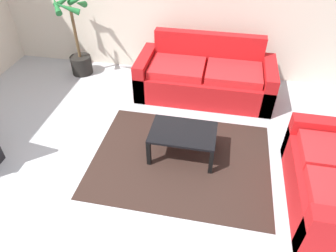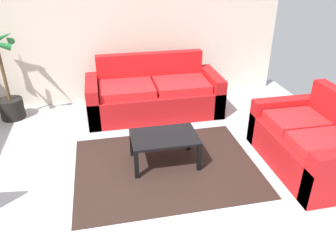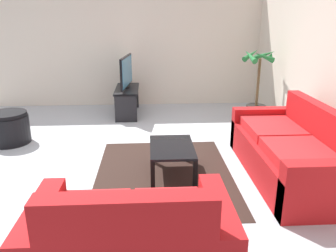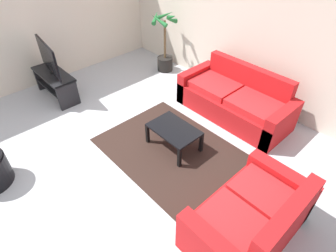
% 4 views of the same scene
% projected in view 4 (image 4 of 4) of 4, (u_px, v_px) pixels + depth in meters
% --- Properties ---
extents(ground_plane, '(6.60, 6.60, 0.00)m').
position_uv_depth(ground_plane, '(113.00, 153.00, 4.46)').
color(ground_plane, '#B2B2B7').
extents(wall_back, '(6.00, 0.06, 2.70)m').
position_uv_depth(wall_back, '(237.00, 26.00, 5.18)').
color(wall_back, beige).
rests_on(wall_back, ground).
extents(wall_left, '(0.06, 6.00, 2.70)m').
position_uv_depth(wall_left, '(17.00, 23.00, 5.31)').
color(wall_left, beige).
rests_on(wall_left, ground).
extents(couch_main, '(2.09, 0.90, 0.90)m').
position_uv_depth(couch_main, '(235.00, 101.00, 5.09)').
color(couch_main, red).
rests_on(couch_main, ground).
extents(couch_loveseat, '(0.90, 1.50, 0.90)m').
position_uv_depth(couch_loveseat, '(250.00, 219.00, 3.19)').
color(couch_loveseat, red).
rests_on(couch_loveseat, ground).
extents(tv_stand, '(1.10, 0.45, 0.54)m').
position_uv_depth(tv_stand, '(55.00, 82.00, 5.55)').
color(tv_stand, black).
rests_on(tv_stand, ground).
extents(tv, '(1.05, 0.17, 0.63)m').
position_uv_depth(tv, '(48.00, 58.00, 5.22)').
color(tv, black).
rests_on(tv, tv_stand).
extents(coffee_table, '(0.80, 0.54, 0.38)m').
position_uv_depth(coffee_table, '(174.00, 131.00, 4.37)').
color(coffee_table, black).
rests_on(coffee_table, ground).
extents(area_rug, '(2.20, 1.70, 0.01)m').
position_uv_depth(area_rug, '(169.00, 149.00, 4.53)').
color(area_rug, black).
rests_on(area_rug, ground).
extents(potted_palm, '(0.58, 0.62, 1.35)m').
position_uv_depth(potted_palm, '(165.00, 50.00, 6.36)').
color(potted_palm, black).
rests_on(potted_palm, ground).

